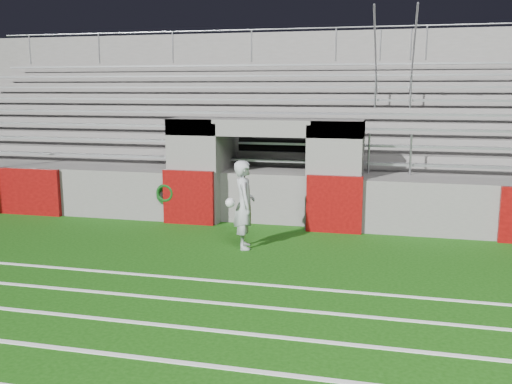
# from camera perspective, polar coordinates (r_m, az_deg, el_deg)

# --- Properties ---
(ground) EXTENTS (90.00, 90.00, 0.00)m
(ground) POSITION_cam_1_polar(r_m,az_deg,el_deg) (11.11, -3.23, -7.17)
(ground) COLOR #13430B
(ground) RESTS_ON ground
(stadium_structure) EXTENTS (26.00, 8.48, 5.42)m
(stadium_structure) POSITION_cam_1_polar(r_m,az_deg,el_deg) (18.46, 3.95, 4.57)
(stadium_structure) COLOR #5C5A57
(stadium_structure) RESTS_ON ground
(goalkeeper_with_ball) EXTENTS (0.65, 0.79, 1.87)m
(goalkeeper_with_ball) POSITION_cam_1_polar(r_m,az_deg,el_deg) (11.95, -1.20, -1.28)
(goalkeeper_with_ball) COLOR #9FA4A8
(goalkeeper_with_ball) RESTS_ON ground
(hose_coil) EXTENTS (0.50, 0.14, 0.55)m
(hose_coil) POSITION_cam_1_polar(r_m,az_deg,el_deg) (14.42, -9.05, -0.23)
(hose_coil) COLOR #0C3C10
(hose_coil) RESTS_ON ground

